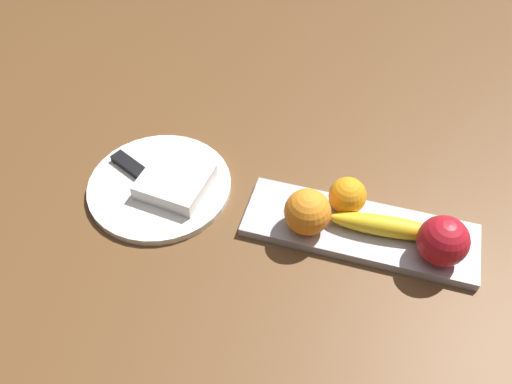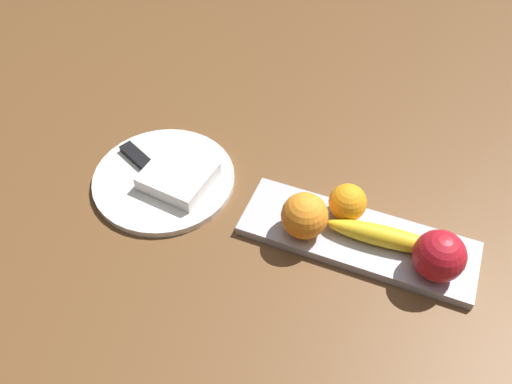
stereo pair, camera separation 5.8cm
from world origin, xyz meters
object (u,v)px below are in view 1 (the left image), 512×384
Objects in this scene: fruit_tray at (360,230)px; knife at (138,171)px; banana at (387,226)px; apple at (443,241)px; orange_near_apple at (308,212)px; dinner_plate at (160,186)px; folded_napkin at (175,182)px; orange_near_banana at (348,196)px.

fruit_tray is 2.19× the size of knife.
banana is at bearing 23.42° from knife.
apple is 0.45× the size of knife.
dinner_plate is (-0.27, 0.02, -0.05)m from orange_near_apple.
fruit_tray is 0.32m from folded_napkin.
dinner_plate is (-0.35, 0.00, -0.00)m from fruit_tray.
orange_near_banana reaches higher than dinner_plate.
orange_near_banana reaches higher than fruit_tray.
orange_near_apple reaches higher than orange_near_banana.
folded_napkin is 0.08m from knife.
knife is at bearing 174.19° from banana.
folded_napkin is (-0.36, 0.00, -0.01)m from banana.
orange_near_banana is 0.36× the size of knife.
banana is 3.00× the size of orange_near_banana.
knife is at bearing 170.92° from folded_napkin.
banana reaches higher than fruit_tray.
folded_napkin reaches higher than fruit_tray.
dinner_plate is at bearing 177.24° from apple.
dinner_plate is 1.45× the size of knife.
orange_near_banana is at bearing 6.59° from folded_napkin.
orange_near_apple is 0.24m from folded_napkin.
orange_near_banana reaches higher than banana.
banana is (0.04, -0.00, 0.03)m from fruit_tray.
banana reaches higher than folded_napkin.
apple is at bearing -2.76° from dinner_plate.
fruit_tray is at bearing 169.44° from apple.
orange_near_apple is 1.21× the size of orange_near_banana.
orange_near_apple is 0.27m from dinner_plate.
apple reaches higher than knife.
orange_near_banana is 0.29m from folded_napkin.
apple is 0.52m from knife.
orange_near_apple reaches higher than folded_napkin.
orange_near_apple is 0.08m from orange_near_banana.
knife is at bearing -176.69° from orange_near_banana.
apple is 0.42× the size of banana.
banana is at bearing -0.05° from dinner_plate.
banana is 2.48× the size of orange_near_apple.
orange_near_banana is (-0.15, 0.06, -0.01)m from apple.
knife is (-0.08, 0.01, -0.01)m from folded_napkin.
apple is 0.21m from orange_near_apple.
orange_near_banana is (0.05, 0.06, -0.01)m from orange_near_apple.
apple is 0.48m from dinner_plate.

